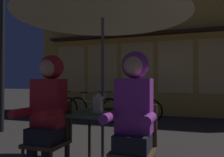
# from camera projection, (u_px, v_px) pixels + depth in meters

# --- Properties ---
(cafe_table) EXTENTS (0.72, 0.72, 0.74)m
(cafe_table) POSITION_uv_depth(u_px,v_px,m) (103.00, 120.00, 2.74)
(cafe_table) COLOR #42664C
(cafe_table) RESTS_ON ground_plane
(patio_umbrella) EXTENTS (2.10, 2.10, 2.31)m
(patio_umbrella) POSITION_uv_depth(u_px,v_px,m) (103.00, 3.00, 2.77)
(patio_umbrella) COLOR #4C4C51
(patio_umbrella) RESTS_ON ground_plane
(lantern) EXTENTS (0.11, 0.11, 0.23)m
(lantern) POSITION_uv_depth(u_px,v_px,m) (98.00, 102.00, 2.66)
(lantern) COLOR white
(lantern) RESTS_ON cafe_table
(chair_left) EXTENTS (0.40, 0.40, 0.87)m
(chair_left) POSITION_uv_depth(u_px,v_px,m) (50.00, 137.00, 2.55)
(chair_left) COLOR #513823
(chair_left) RESTS_ON ground_plane
(chair_right) EXTENTS (0.40, 0.40, 0.87)m
(chair_right) POSITION_uv_depth(u_px,v_px,m) (135.00, 144.00, 2.24)
(chair_right) COLOR #513823
(chair_right) RESTS_ON ground_plane
(person_left_hooded) EXTENTS (0.45, 0.56, 1.40)m
(person_left_hooded) POSITION_uv_depth(u_px,v_px,m) (48.00, 105.00, 2.50)
(person_left_hooded) COLOR black
(person_left_hooded) RESTS_ON ground_plane
(person_right_hooded) EXTENTS (0.45, 0.56, 1.40)m
(person_right_hooded) POSITION_uv_depth(u_px,v_px,m) (133.00, 108.00, 2.19)
(person_right_hooded) COLOR black
(person_right_hooded) RESTS_ON ground_plane
(shopfront_building) EXTENTS (10.00, 0.93, 6.20)m
(shopfront_building) POSITION_uv_depth(u_px,v_px,m) (175.00, 23.00, 7.72)
(shopfront_building) COLOR gold
(shopfront_building) RESTS_ON ground_plane
(street_lamp) EXTENTS (0.32, 0.32, 3.88)m
(street_lamp) POSITION_uv_depth(u_px,v_px,m) (3.00, 10.00, 5.14)
(street_lamp) COLOR black
(street_lamp) RESTS_ON ground_plane
(bicycle_nearest) EXTENTS (1.68, 0.08, 0.84)m
(bicycle_nearest) POSITION_uv_depth(u_px,v_px,m) (53.00, 107.00, 7.00)
(bicycle_nearest) COLOR black
(bicycle_nearest) RESTS_ON ground_plane
(bicycle_second) EXTENTS (1.68, 0.10, 0.84)m
(bicycle_second) POSITION_uv_depth(u_px,v_px,m) (93.00, 108.00, 6.69)
(bicycle_second) COLOR black
(bicycle_second) RESTS_ON ground_plane
(bicycle_third) EXTENTS (1.66, 0.35, 0.84)m
(bicycle_third) POSITION_uv_depth(u_px,v_px,m) (131.00, 110.00, 6.17)
(bicycle_third) COLOR black
(bicycle_third) RESTS_ON ground_plane
(book) EXTENTS (0.22, 0.16, 0.02)m
(book) POSITION_uv_depth(u_px,v_px,m) (107.00, 109.00, 2.95)
(book) COLOR black
(book) RESTS_ON cafe_table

